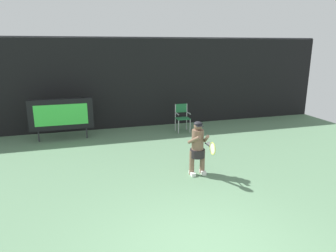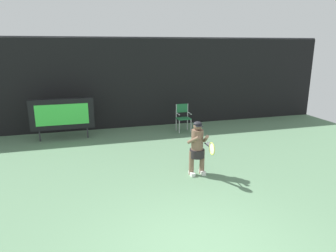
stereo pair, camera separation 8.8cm
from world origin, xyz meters
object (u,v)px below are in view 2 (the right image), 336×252
Objects in this scene: umpire_chair at (183,116)px; tennis_racket at (212,148)px; scoreboard at (62,114)px; water_bottle at (199,129)px; tennis_player at (197,146)px.

umpire_chair is 1.79× the size of tennis_racket.
water_bottle is at bearing -5.25° from scoreboard.
water_bottle is (0.55, -0.35, -0.50)m from umpire_chair.
scoreboard reaches higher than tennis_racket.
tennis_racket is (-1.43, -4.37, 0.80)m from water_bottle.
tennis_player reaches higher than tennis_racket.
tennis_player is at bearing -50.07° from scoreboard.
water_bottle is at bearing 53.96° from tennis_racket.
umpire_chair is 4.81m from tennis_racket.
water_bottle is at bearing 67.55° from tennis_player.
tennis_player reaches higher than umpire_chair.
scoreboard is 1.53× the size of tennis_player.
umpire_chair reaches higher than water_bottle.
umpire_chair is 4.21m from tennis_player.
water_bottle is 4.66m from tennis_racket.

